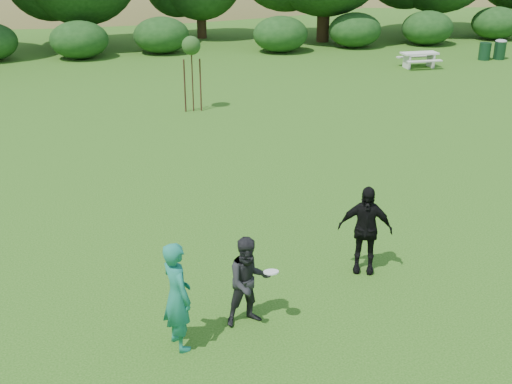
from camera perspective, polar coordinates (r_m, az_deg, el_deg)
ground at (r=12.27m, az=3.22°, el=-10.05°), size 120.00×120.00×0.00m
player_teal at (r=10.78m, az=-7.02°, el=-9.15°), size 0.67×0.82×1.95m
player_grey at (r=11.35m, az=-0.65°, el=-7.96°), size 0.90×0.75×1.68m
player_black at (r=13.17m, az=9.66°, el=-3.30°), size 1.18×0.85×1.87m
trash_can_near at (r=36.68m, az=19.66°, el=11.69°), size 0.60×0.60×0.90m
frisbee at (r=11.17m, az=1.35°, el=-7.12°), size 0.27×0.27×0.07m
sapling at (r=24.44m, az=-5.78°, el=12.64°), size 0.70×0.70×2.85m
picnic_table at (r=33.64m, az=14.30°, el=11.53°), size 1.80×1.48×0.76m
trash_can_lidded at (r=37.13m, az=20.87°, el=11.80°), size 0.60×0.60×1.05m
hillside at (r=80.55m, az=-11.13°, el=8.90°), size 150.00×72.00×52.00m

